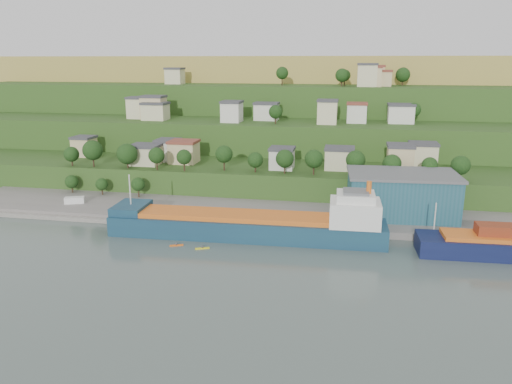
% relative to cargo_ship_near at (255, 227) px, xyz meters
% --- Properties ---
extents(ground, '(500.00, 500.00, 0.00)m').
position_rel_cargo_ship_near_xyz_m(ground, '(-8.39, -9.86, -3.03)').
color(ground, '#44524E').
rests_on(ground, ground).
extents(quay, '(220.00, 26.00, 4.00)m').
position_rel_cargo_ship_near_xyz_m(quay, '(11.61, 18.14, -3.03)').
color(quay, slate).
rests_on(quay, ground).
extents(pebble_beach, '(40.00, 18.00, 2.40)m').
position_rel_cargo_ship_near_xyz_m(pebble_beach, '(-63.39, 12.14, -3.03)').
color(pebble_beach, slate).
rests_on(pebble_beach, ground).
extents(hillside, '(360.00, 210.68, 96.00)m').
position_rel_cargo_ship_near_xyz_m(hillside, '(-8.38, 158.85, -2.95)').
color(hillside, '#284719').
rests_on(hillside, ground).
extents(cargo_ship_near, '(74.03, 13.81, 18.95)m').
position_rel_cargo_ship_near_xyz_m(cargo_ship_near, '(0.00, 0.00, 0.00)').
color(cargo_ship_near, '#132F4A').
rests_on(cargo_ship_near, ground).
extents(warehouse, '(32.15, 20.94, 12.80)m').
position_rel_cargo_ship_near_xyz_m(warehouse, '(39.30, 21.14, 5.41)').
color(warehouse, '#1F515E').
rests_on(warehouse, quay).
extents(caravan, '(6.47, 4.53, 2.79)m').
position_rel_cargo_ship_near_xyz_m(caravan, '(-61.33, 14.87, -0.43)').
color(caravan, white).
rests_on(caravan, pebble_beach).
extents(dinghy, '(3.99, 1.83, 0.77)m').
position_rel_cargo_ship_near_xyz_m(dinghy, '(-51.08, 11.85, -1.44)').
color(dinghy, silver).
rests_on(dinghy, pebble_beach).
extents(kayak_orange, '(3.47, 1.92, 0.88)m').
position_rel_cargo_ship_near_xyz_m(kayak_orange, '(-18.55, -9.96, -2.77)').
color(kayak_orange, orange).
rests_on(kayak_orange, ground).
extents(kayak_yellow, '(3.55, 1.98, 0.90)m').
position_rel_cargo_ship_near_xyz_m(kayak_yellow, '(-11.42, -10.74, -2.76)').
color(kayak_yellow, yellow).
rests_on(kayak_yellow, ground).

